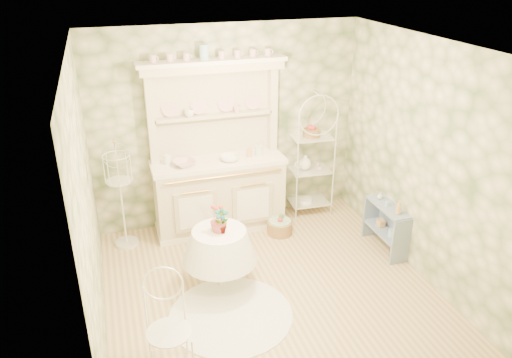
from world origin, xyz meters
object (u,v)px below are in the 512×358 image
object	(u,v)px
kitchen_dresser	(218,150)
round_table	(220,258)
bakers_rack	(311,150)
birdcage_stand	(121,193)
floor_basket	(280,227)
cafe_chair	(169,333)
side_shelf	(386,230)

from	to	relation	value
kitchen_dresser	round_table	bearing A→B (deg)	-103.44
bakers_rack	birdcage_stand	size ratio (longest dim) A/B	1.28
kitchen_dresser	floor_basket	size ratio (longest dim) A/B	7.22
round_table	birdcage_stand	world-z (taller)	birdcage_stand
kitchen_dresser	floor_basket	xyz separation A→B (m)	(0.73, -0.41, -1.04)
round_table	birdcage_stand	size ratio (longest dim) A/B	0.49
birdcage_stand	round_table	bearing A→B (deg)	-51.53
bakers_rack	cafe_chair	distance (m)	3.51
birdcage_stand	floor_basket	size ratio (longest dim) A/B	4.70
kitchen_dresser	side_shelf	xyz separation A→B (m)	(1.88, -1.16, -0.87)
cafe_chair	birdcage_stand	world-z (taller)	birdcage_stand
bakers_rack	floor_basket	xyz separation A→B (m)	(-0.63, -0.50, -0.85)
side_shelf	birdcage_stand	size ratio (longest dim) A/B	0.43
bakers_rack	side_shelf	world-z (taller)	bakers_rack
side_shelf	cafe_chair	size ratio (longest dim) A/B	0.74
bakers_rack	side_shelf	size ratio (longest dim) A/B	2.95
kitchen_dresser	birdcage_stand	bearing A→B (deg)	-176.81
kitchen_dresser	side_shelf	bearing A→B (deg)	-31.72
kitchen_dresser	side_shelf	distance (m)	2.37
birdcage_stand	side_shelf	bearing A→B (deg)	-19.07
bakers_rack	floor_basket	size ratio (longest dim) A/B	6.03
kitchen_dresser	cafe_chair	size ratio (longest dim) A/B	2.61
kitchen_dresser	birdcage_stand	size ratio (longest dim) A/B	1.54
floor_basket	kitchen_dresser	bearing A→B (deg)	150.64
side_shelf	cafe_chair	world-z (taller)	cafe_chair
side_shelf	round_table	distance (m)	2.19
cafe_chair	floor_basket	size ratio (longest dim) A/B	2.76
bakers_rack	birdcage_stand	distance (m)	2.64
cafe_chair	birdcage_stand	size ratio (longest dim) A/B	0.59
cafe_chair	birdcage_stand	bearing A→B (deg)	105.36
cafe_chair	bakers_rack	bearing A→B (deg)	55.97
round_table	cafe_chair	size ratio (longest dim) A/B	0.84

